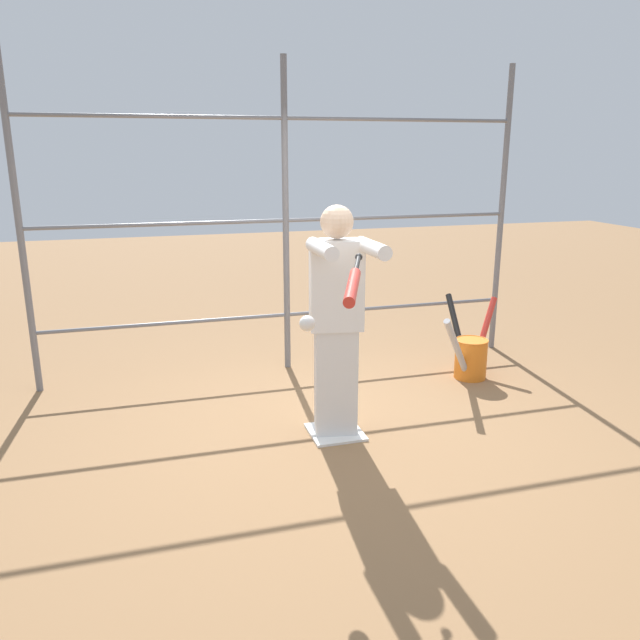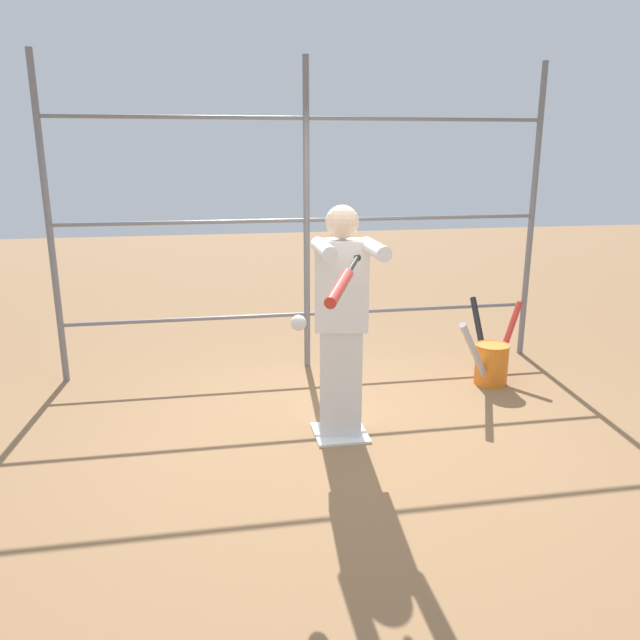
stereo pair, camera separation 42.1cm
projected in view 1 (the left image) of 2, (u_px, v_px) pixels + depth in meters
The scene contains 7 objects.
ground_plane at pixel (335, 433), 4.83m from camera, with size 24.00×24.00×0.00m, color olive.
home_plate at pixel (335, 432), 4.83m from camera, with size 0.40×0.40×0.02m.
fence_backstop at pixel (286, 220), 5.92m from camera, with size 4.71×0.06×2.94m.
batter at pixel (337, 316), 4.56m from camera, with size 0.44×0.64×1.75m.
baseball_bat_swinging at pixel (353, 283), 3.52m from camera, with size 0.39×0.82×0.15m.
softball_in_flight at pixel (307, 323), 3.69m from camera, with size 0.10×0.10×0.10m.
bat_bucket at pixel (470, 354), 5.97m from camera, with size 0.93×1.02×0.71m.
Camera 1 is at (1.35, 4.21, 2.13)m, focal length 35.00 mm.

